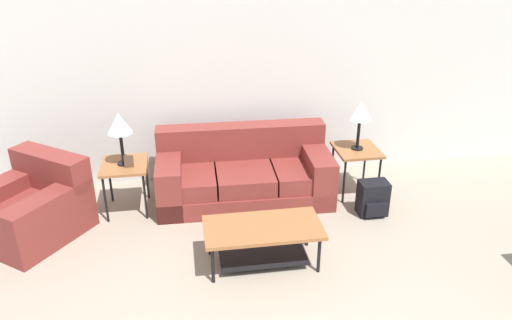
{
  "coord_description": "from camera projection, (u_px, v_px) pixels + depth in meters",
  "views": [
    {
      "loc": [
        -0.86,
        -1.23,
        2.94
      ],
      "look_at": [
        -0.15,
        3.28,
        0.8
      ],
      "focal_mm": 35.0,
      "sensor_mm": 36.0,
      "label": 1
    }
  ],
  "objects": [
    {
      "name": "side_table_right",
      "position": [
        357.0,
        153.0,
        5.88
      ],
      "size": [
        0.5,
        0.55,
        0.58
      ],
      "color": "#935B33",
      "rests_on": "ground_plane"
    },
    {
      "name": "side_table_left",
      "position": [
        125.0,
        169.0,
        5.5
      ],
      "size": [
        0.5,
        0.55,
        0.58
      ],
      "color": "#935B33",
      "rests_on": "ground_plane"
    },
    {
      "name": "table_lamp_left",
      "position": [
        119.0,
        125.0,
        5.28
      ],
      "size": [
        0.27,
        0.27,
        0.59
      ],
      "color": "black",
      "rests_on": "side_table_left"
    },
    {
      "name": "backpack",
      "position": [
        373.0,
        199.0,
        5.56
      ],
      "size": [
        0.32,
        0.3,
        0.4
      ],
      "color": "black",
      "rests_on": "ground_plane"
    },
    {
      "name": "coffee_table",
      "position": [
        263.0,
        236.0,
        4.68
      ],
      "size": [
        1.1,
        0.56,
        0.41
      ],
      "color": "#935B33",
      "rests_on": "ground_plane"
    },
    {
      "name": "table_lamp_right",
      "position": [
        360.0,
        112.0,
        5.66
      ],
      "size": [
        0.27,
        0.27,
        0.59
      ],
      "color": "black",
      "rests_on": "side_table_right"
    },
    {
      "name": "armchair",
      "position": [
        32.0,
        209.0,
        5.17
      ],
      "size": [
        1.33,
        1.34,
        0.8
      ],
      "color": "maroon",
      "rests_on": "ground_plane"
    },
    {
      "name": "couch",
      "position": [
        244.0,
        175.0,
        5.86
      ],
      "size": [
        2.02,
        0.94,
        0.82
      ],
      "color": "maroon",
      "rests_on": "ground_plane"
    },
    {
      "name": "picture_frame",
      "position": [
        129.0,
        161.0,
        5.39
      ],
      "size": [
        0.1,
        0.04,
        0.13
      ],
      "color": "#4C3828",
      "rests_on": "side_table_left"
    },
    {
      "name": "wall_back",
      "position": [
        251.0,
        76.0,
        6.06
      ],
      "size": [
        8.99,
        0.06,
        2.6
      ],
      "color": "silver",
      "rests_on": "ground_plane"
    }
  ]
}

